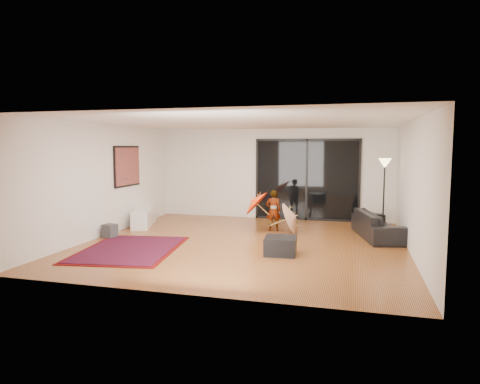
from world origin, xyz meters
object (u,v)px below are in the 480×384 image
at_px(sofa, 379,225).
at_px(ottoman, 281,246).
at_px(media_console, 144,216).
at_px(child, 273,211).

relative_size(sofa, ottoman, 3.39).
xyz_separation_m(media_console, sofa, (6.20, -0.05, 0.07)).
xyz_separation_m(media_console, ottoman, (4.21, -2.26, -0.06)).
bearing_deg(sofa, ottoman, 124.82).
height_order(media_console, sofa, sofa).
bearing_deg(child, media_console, -11.62).
height_order(ottoman, child, child).
height_order(sofa, child, child).
distance_m(media_console, sofa, 6.20).
relative_size(media_console, ottoman, 2.80).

